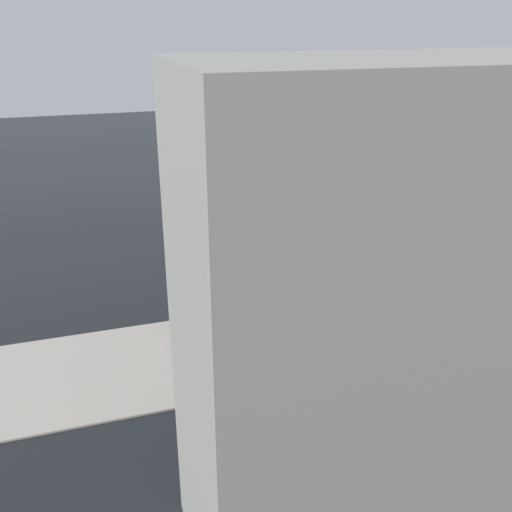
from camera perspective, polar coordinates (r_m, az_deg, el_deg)
ground_plane at (r=17.09m, az=7.48°, el=0.13°), size 60.00×60.00×0.00m
kerb_strip at (r=13.78m, az=14.81°, el=-6.20°), size 24.00×3.20×0.04m
moving_hatchback at (r=16.66m, az=3.53°, el=3.46°), size 4.21×2.69×2.06m
fire_hydrant at (r=13.15m, az=-3.15°, el=-4.99°), size 0.42×0.31×0.80m
pedestrian at (r=13.02m, az=-7.09°, el=-2.70°), size 0.35×0.54×1.62m
metal_railing at (r=13.24m, az=23.46°, el=-5.32°), size 6.86×0.04×1.05m
sign_post at (r=12.31m, az=2.01°, el=-0.91°), size 0.07×0.44×2.40m
puddle_patch at (r=16.47m, az=-0.11°, el=-0.53°), size 4.22×4.22×0.01m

